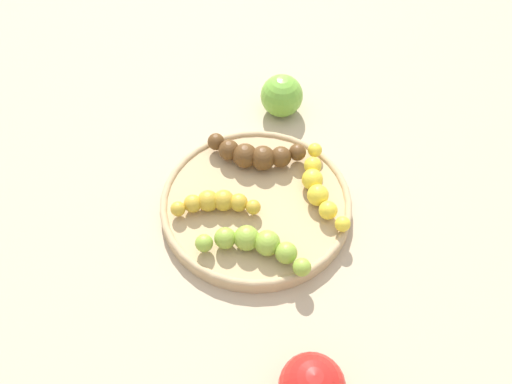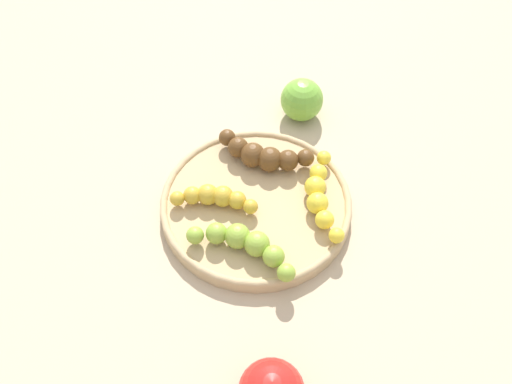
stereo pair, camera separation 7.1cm
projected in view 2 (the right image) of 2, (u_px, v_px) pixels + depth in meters
ground_plane at (256, 208)px, 0.74m from camera, size 2.40×2.40×0.00m
fruit_bowl at (256, 203)px, 0.73m from camera, size 0.27×0.27×0.02m
banana_spotted at (215, 197)px, 0.71m from camera, size 0.07×0.11×0.03m
banana_green at (245, 244)px, 0.66m from camera, size 0.12×0.11×0.03m
banana_yellow at (320, 195)px, 0.71m from camera, size 0.15×0.07×0.03m
banana_overripe at (262, 154)px, 0.75m from camera, size 0.11×0.12×0.04m
apple_green at (302, 100)px, 0.83m from camera, size 0.07×0.07×0.07m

